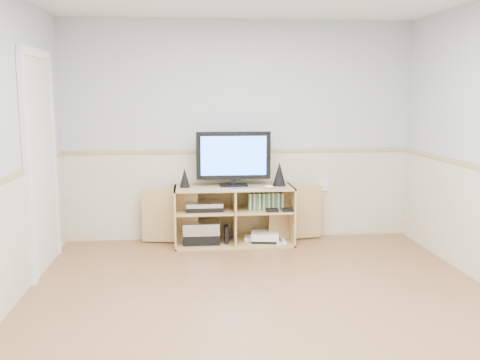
% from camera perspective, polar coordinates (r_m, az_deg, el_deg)
% --- Properties ---
extents(room, '(4.04, 4.54, 2.54)m').
position_cam_1_polar(room, '(4.04, 2.02, 2.77)').
color(room, '#A17147').
rests_on(room, ground).
extents(media_cabinet, '(2.06, 0.50, 0.65)m').
position_cam_1_polar(media_cabinet, '(6.06, -0.70, -3.60)').
color(media_cabinet, tan).
rests_on(media_cabinet, floor).
extents(monitor, '(0.83, 0.18, 0.61)m').
position_cam_1_polar(monitor, '(5.94, -0.70, 2.47)').
color(monitor, black).
rests_on(monitor, media_cabinet).
extents(speaker_left, '(0.11, 0.11, 0.21)m').
position_cam_1_polar(speaker_left, '(5.92, -5.92, 0.23)').
color(speaker_left, black).
rests_on(speaker_left, media_cabinet).
extents(speaker_right, '(0.15, 0.15, 0.27)m').
position_cam_1_polar(speaker_right, '(6.00, 4.22, 0.66)').
color(speaker_right, black).
rests_on(speaker_right, media_cabinet).
extents(keyboard, '(0.29, 0.14, 0.01)m').
position_cam_1_polar(keyboard, '(5.81, 0.35, -0.89)').
color(keyboard, silver).
rests_on(keyboard, media_cabinet).
extents(mouse, '(0.11, 0.09, 0.04)m').
position_cam_1_polar(mouse, '(5.84, 3.14, -0.72)').
color(mouse, white).
rests_on(mouse, media_cabinet).
extents(av_components, '(0.50, 0.30, 0.47)m').
position_cam_1_polar(av_components, '(6.01, -4.01, -4.85)').
color(av_components, black).
rests_on(av_components, media_cabinet).
extents(game_consoles, '(0.46, 0.31, 0.11)m').
position_cam_1_polar(game_consoles, '(6.09, 2.56, -6.08)').
color(game_consoles, white).
rests_on(game_consoles, media_cabinet).
extents(game_cases, '(0.39, 0.14, 0.19)m').
position_cam_1_polar(game_cases, '(5.99, 2.71, -2.26)').
color(game_cases, '#3F8C3F').
rests_on(game_cases, media_cabinet).
extents(wall_outlet, '(0.12, 0.03, 0.12)m').
position_cam_1_polar(wall_outlet, '(6.38, 8.90, -0.61)').
color(wall_outlet, white).
rests_on(wall_outlet, wall_back).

